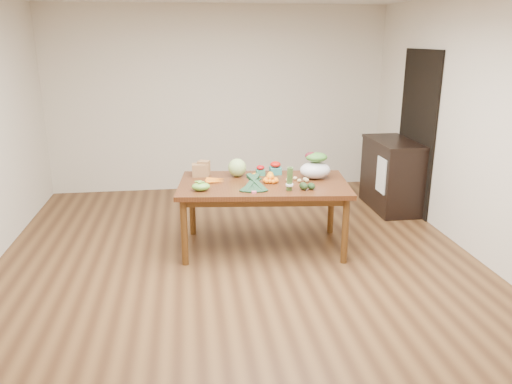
{
  "coord_description": "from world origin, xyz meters",
  "views": [
    {
      "loc": [
        -0.47,
        -4.47,
        2.23
      ],
      "look_at": [
        0.15,
        0.0,
        0.83
      ],
      "focal_mm": 35.0,
      "sensor_mm": 36.0,
      "label": 1
    }
  ],
  "objects": [
    {
      "name": "floor",
      "position": [
        0.0,
        0.0,
        0.0
      ],
      "size": [
        6.0,
        6.0,
        0.0
      ],
      "primitive_type": "plane",
      "color": "brown",
      "rests_on": "ground"
    },
    {
      "name": "strawberry_basket_b",
      "position": [
        0.5,
        0.92,
        0.81
      ],
      "size": [
        0.14,
        0.14,
        0.11
      ],
      "primitive_type": null,
      "rotation": [
        0.0,
        0.0,
        -0.11
      ],
      "color": "red",
      "rests_on": "dining_table"
    },
    {
      "name": "doorway_dark",
      "position": [
        2.48,
        1.6,
        1.05
      ],
      "size": [
        0.02,
        1.0,
        2.1
      ],
      "primitive_type": "cube",
      "color": "black",
      "rests_on": "floor"
    },
    {
      "name": "potato_d",
      "position": [
        0.67,
        0.64,
        0.77
      ],
      "size": [
        0.05,
        0.04,
        0.04
      ],
      "primitive_type": "ellipsoid",
      "color": "tan",
      "rests_on": "dining_table"
    },
    {
      "name": "salad_bag",
      "position": [
        0.9,
        0.68,
        0.88
      ],
      "size": [
        0.36,
        0.29,
        0.26
      ],
      "primitive_type": null,
      "rotation": [
        0.0,
        0.0,
        -0.11
      ],
      "color": "silver",
      "rests_on": "dining_table"
    },
    {
      "name": "orange_c",
      "position": [
        0.39,
        0.65,
        0.79
      ],
      "size": [
        0.09,
        0.09,
        0.09
      ],
      "primitive_type": "sphere",
      "color": "orange",
      "rests_on": "dining_table"
    },
    {
      "name": "kale_bunch",
      "position": [
        0.17,
        0.33,
        0.83
      ],
      "size": [
        0.36,
        0.43,
        0.16
      ],
      "primitive_type": null,
      "rotation": [
        0.0,
        0.0,
        -0.11
      ],
      "color": "#15311C",
      "rests_on": "dining_table"
    },
    {
      "name": "carrots",
      "position": [
        -0.2,
        0.71,
        0.76
      ],
      "size": [
        0.24,
        0.21,
        0.03
      ],
      "primitive_type": null,
      "rotation": [
        0.0,
        0.0,
        -0.11
      ],
      "color": "orange",
      "rests_on": "dining_table"
    },
    {
      "name": "orange_a",
      "position": [
        0.23,
        0.68,
        0.79
      ],
      "size": [
        0.09,
        0.09,
        0.09
      ],
      "primitive_type": "sphere",
      "color": "orange",
      "rests_on": "dining_table"
    },
    {
      "name": "cabbage",
      "position": [
        0.06,
        0.88,
        0.85
      ],
      "size": [
        0.2,
        0.2,
        0.2
      ],
      "primitive_type": "sphere",
      "color": "#8FB669",
      "rests_on": "dining_table"
    },
    {
      "name": "asparagus_bundle",
      "position": [
        0.53,
        0.26,
        0.88
      ],
      "size": [
        0.09,
        0.12,
        0.26
      ],
      "primitive_type": null,
      "rotation": [
        0.15,
        0.0,
        -0.11
      ],
      "color": "#4F7435",
      "rests_on": "dining_table"
    },
    {
      "name": "avocado_a",
      "position": [
        0.67,
        0.27,
        0.79
      ],
      "size": [
        0.11,
        0.13,
        0.08
      ],
      "primitive_type": "ellipsoid",
      "rotation": [
        0.0,
        0.0,
        0.3
      ],
      "color": "black",
      "rests_on": "dining_table"
    },
    {
      "name": "dish_towel",
      "position": [
        1.96,
        1.4,
        0.55
      ],
      "size": [
        0.02,
        0.28,
        0.45
      ],
      "primitive_type": "cube",
      "color": "white",
      "rests_on": "cabinet"
    },
    {
      "name": "avocado_b",
      "position": [
        0.76,
        0.27,
        0.78
      ],
      "size": [
        0.1,
        0.12,
        0.07
      ],
      "primitive_type": "ellipsoid",
      "rotation": [
        0.0,
        0.0,
        0.3
      ],
      "color": "black",
      "rests_on": "dining_table"
    },
    {
      "name": "potato_a",
      "position": [
        0.58,
        0.59,
        0.77
      ],
      "size": [
        0.05,
        0.04,
        0.04
      ],
      "primitive_type": "ellipsoid",
      "color": "tan",
      "rests_on": "dining_table"
    },
    {
      "name": "mandarin_cluster",
      "position": [
        0.38,
        0.58,
        0.79
      ],
      "size": [
        0.2,
        0.2,
        0.08
      ],
      "primitive_type": null,
      "rotation": [
        0.0,
        0.0,
        -0.11
      ],
      "color": "orange",
      "rests_on": "dining_table"
    },
    {
      "name": "potato_e",
      "position": [
        0.77,
        0.54,
        0.77
      ],
      "size": [
        0.05,
        0.05,
        0.04
      ],
      "primitive_type": "ellipsoid",
      "color": "tan",
      "rests_on": "dining_table"
    },
    {
      "name": "paper_bag",
      "position": [
        -0.35,
        0.95,
        0.83
      ],
      "size": [
        0.26,
        0.22,
        0.17
      ],
      "primitive_type": null,
      "rotation": [
        0.0,
        0.0,
        -0.11
      ],
      "color": "brown",
      "rests_on": "dining_table"
    },
    {
      "name": "dining_table",
      "position": [
        0.31,
        0.59,
        0.38
      ],
      "size": [
        1.89,
        1.19,
        0.75
      ],
      "primitive_type": "cube",
      "rotation": [
        0.0,
        0.0,
        -0.11
      ],
      "color": "#4C2811",
      "rests_on": "floor"
    },
    {
      "name": "potato_b",
      "position": [
        0.69,
        0.55,
        0.77
      ],
      "size": [
        0.05,
        0.04,
        0.04
      ],
      "primitive_type": "ellipsoid",
      "color": "tan",
      "rests_on": "dining_table"
    },
    {
      "name": "orange_b",
      "position": [
        0.41,
        0.76,
        0.79
      ],
      "size": [
        0.07,
        0.07,
        0.07
      ],
      "primitive_type": "sphere",
      "color": "orange",
      "rests_on": "dining_table"
    },
    {
      "name": "snap_pea_bag",
      "position": [
        -0.36,
        0.39,
        0.79
      ],
      "size": [
        0.19,
        0.14,
        0.08
      ],
      "primitive_type": "ellipsoid",
      "color": "#67A337",
      "rests_on": "dining_table"
    },
    {
      "name": "room_walls",
      "position": [
        0.0,
        0.0,
        1.35
      ],
      "size": [
        5.02,
        6.02,
        2.7
      ],
      "color": "beige",
      "rests_on": "floor"
    },
    {
      "name": "cabinet",
      "position": [
        2.22,
        1.69,
        0.47
      ],
      "size": [
        0.52,
        1.02,
        0.94
      ],
      "primitive_type": "cube",
      "color": "black",
      "rests_on": "floor"
    },
    {
      "name": "strawberry_basket_a",
      "position": [
        0.32,
        0.9,
        0.79
      ],
      "size": [
        0.11,
        0.11,
        0.09
      ],
      "primitive_type": null,
      "rotation": [
        0.0,
        0.0,
        -0.11
      ],
      "color": "#B40C15",
      "rests_on": "dining_table"
    },
    {
      "name": "potato_c",
      "position": [
        0.76,
        0.58,
        0.77
      ],
      "size": [
        0.05,
        0.05,
        0.04
      ],
      "primitive_type": "ellipsoid",
      "color": "tan",
      "rests_on": "dining_table"
    }
  ]
}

